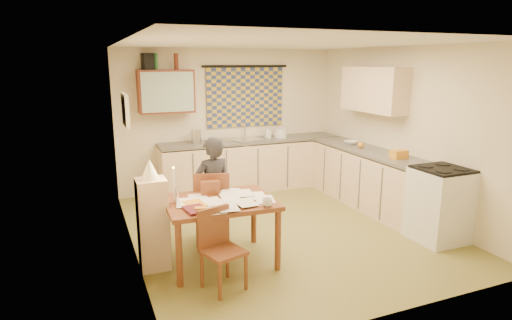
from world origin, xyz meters
name	(u,v)px	position (x,y,z in m)	size (l,w,h in m)	color
floor	(283,229)	(0.00, 0.00, -0.01)	(4.00, 4.50, 0.02)	olive
ceiling	(285,43)	(0.00, 0.00, 2.51)	(4.00, 4.50, 0.02)	white
wall_back	(229,120)	(0.00, 2.26, 1.25)	(4.00, 0.02, 2.50)	beige
wall_front	(400,184)	(0.00, -2.26, 1.25)	(4.00, 0.02, 2.50)	beige
wall_left	(128,152)	(-2.01, 0.00, 1.25)	(0.02, 4.50, 2.50)	beige
wall_right	(404,131)	(2.01, 0.00, 1.25)	(0.02, 4.50, 2.50)	beige
window_blind	(245,97)	(0.30, 2.22, 1.65)	(1.45, 0.03, 1.05)	navy
curtain_rod	(246,66)	(0.30, 2.20, 2.20)	(0.04, 0.04, 1.60)	black
wall_cabinet	(166,91)	(-1.15, 2.08, 1.80)	(0.90, 0.34, 0.70)	#572113
wall_cabinet_glass	(168,92)	(-1.15, 1.91, 1.80)	(0.84, 0.02, 0.64)	#99B2A5
upper_cabinet_right	(374,89)	(1.83, 0.55, 1.85)	(0.34, 1.30, 0.70)	beige
framed_print	(125,110)	(-1.97, 0.40, 1.70)	(0.04, 0.50, 0.40)	beige
print_canvas	(127,110)	(-1.95, 0.40, 1.70)	(0.01, 0.42, 0.32)	white
counter_back	(252,165)	(0.31, 1.95, 0.45)	(3.30, 0.62, 0.92)	beige
counter_right	(376,181)	(1.70, 0.20, 0.45)	(0.62, 2.95, 0.92)	beige
stove	(439,204)	(1.70, -1.10, 0.48)	(0.62, 0.62, 0.97)	white
sink	(248,142)	(0.24, 1.95, 0.88)	(0.55, 0.45, 0.10)	silver
tap	(245,131)	(0.25, 2.13, 1.06)	(0.03, 0.03, 0.28)	silver
dish_rack	(221,140)	(-0.27, 1.95, 0.95)	(0.35, 0.30, 0.06)	silver
kettle	(196,137)	(-0.70, 1.95, 1.04)	(0.18, 0.18, 0.24)	silver
mixing_bowl	(280,133)	(0.88, 1.95, 1.00)	(0.24, 0.24, 0.16)	white
soap_bottle	(268,132)	(0.65, 2.00, 1.03)	(0.10, 0.11, 0.21)	white
bowl	(351,143)	(1.70, 0.90, 0.95)	(0.25, 0.25, 0.05)	white
orange_bag	(399,154)	(1.70, -0.28, 0.98)	(0.22, 0.16, 0.12)	orange
fruit_orange	(361,145)	(1.65, 0.56, 0.97)	(0.10, 0.10, 0.10)	orange
speaker	(148,61)	(-1.42, 2.08, 2.28)	(0.16, 0.20, 0.26)	black
bottle_green	(155,61)	(-1.29, 2.08, 2.28)	(0.07, 0.07, 0.26)	#195926
bottle_brown	(176,61)	(-0.96, 2.08, 2.28)	(0.07, 0.07, 0.26)	#572113
dining_table	(221,231)	(-1.11, -0.64, 0.38)	(1.25, 0.97, 0.75)	brown
chair_far	(212,220)	(-1.03, -0.07, 0.30)	(0.54, 0.54, 0.96)	brown
chair_near	(223,265)	(-1.27, -1.21, 0.26)	(0.47, 0.47, 0.83)	brown
person	(213,191)	(-1.02, -0.07, 0.69)	(0.55, 0.42, 1.38)	black
shelf_stand	(153,224)	(-1.84, -0.49, 0.52)	(0.32, 0.30, 1.04)	beige
lampshade	(150,169)	(-1.84, -0.49, 1.15)	(0.20, 0.20, 0.22)	beige
letter_rack	(210,188)	(-1.14, -0.38, 0.83)	(0.22, 0.10, 0.16)	brown
mug	(267,202)	(-0.70, -1.04, 0.79)	(0.12, 0.12, 0.09)	white
magazine	(186,211)	(-1.55, -0.89, 0.76)	(0.25, 0.31, 0.03)	maroon
book	(186,206)	(-1.51, -0.71, 0.76)	(0.23, 0.29, 0.02)	orange
orange_box	(201,209)	(-1.40, -0.90, 0.77)	(0.12, 0.08, 0.04)	orange
eyeglasses	(240,206)	(-0.97, -0.94, 0.76)	(0.13, 0.04, 0.02)	black
candle_holder	(176,195)	(-1.58, -0.54, 0.84)	(0.06, 0.06, 0.18)	silver
candle	(174,178)	(-1.60, -0.57, 1.04)	(0.02, 0.02, 0.22)	white
candle_flame	(173,168)	(-1.60, -0.58, 1.16)	(0.02, 0.02, 0.02)	#FFCC66
papers	(224,201)	(-1.09, -0.72, 0.76)	(1.13, 0.89, 0.03)	white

